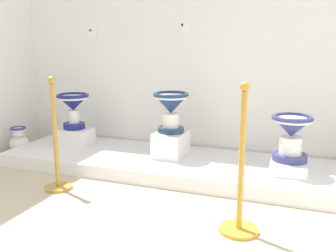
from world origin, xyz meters
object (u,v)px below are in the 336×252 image
at_px(antique_toilet_pale_glazed, 171,106).
at_px(plinth_block_central_ornate, 75,137).
at_px(stanchion_post_near_left, 56,155).
at_px(antique_toilet_leftmost, 291,132).
at_px(info_placard_first, 93,34).
at_px(antique_toilet_central_ornate, 73,104).
at_px(plinth_block_leftmost, 289,166).
at_px(decorative_vase_spare, 19,142).
at_px(info_placard_second, 186,29).
at_px(stanchion_post_near_right, 240,192).
at_px(plinth_block_pale_glazed, 171,144).

bearing_deg(antique_toilet_pale_glazed, plinth_block_central_ornate, 179.14).
bearing_deg(stanchion_post_near_left, antique_toilet_leftmost, 22.10).
distance_m(antique_toilet_pale_glazed, info_placard_first, 1.45).
height_order(antique_toilet_central_ornate, plinth_block_leftmost, antique_toilet_central_ornate).
xyz_separation_m(antique_toilet_leftmost, decorative_vase_spare, (-3.03, -0.03, -0.36)).
xyz_separation_m(info_placard_second, decorative_vase_spare, (-1.85, -0.60, -1.28)).
bearing_deg(stanchion_post_near_left, plinth_block_central_ornate, 115.23).
relative_size(stanchion_post_near_left, stanchion_post_near_right, 0.97).
distance_m(antique_toilet_leftmost, info_placard_second, 1.61).
bearing_deg(antique_toilet_leftmost, antique_toilet_pale_glazed, 174.73).
bearing_deg(antique_toilet_leftmost, plinth_block_central_ornate, 176.93).
bearing_deg(plinth_block_central_ornate, antique_toilet_pale_glazed, -0.86).
distance_m(antique_toilet_central_ornate, stanchion_post_near_left, 1.05).
bearing_deg(plinth_block_pale_glazed, stanchion_post_near_left, -130.07).
bearing_deg(antique_toilet_pale_glazed, info_placard_second, 90.04).
relative_size(plinth_block_leftmost, stanchion_post_near_left, 0.38).
bearing_deg(antique_toilet_leftmost, plinth_block_pale_glazed, 174.73).
xyz_separation_m(decorative_vase_spare, stanchion_post_near_left, (1.10, -0.75, 0.16)).
distance_m(plinth_block_leftmost, stanchion_post_near_right, 1.05).
relative_size(plinth_block_leftmost, stanchion_post_near_right, 0.37).
bearing_deg(antique_toilet_pale_glazed, info_placard_first, 158.16).
distance_m(antique_toilet_leftmost, stanchion_post_near_right, 1.07).
bearing_deg(info_placard_second, antique_toilet_central_ornate, -159.29).
bearing_deg(antique_toilet_leftmost, decorative_vase_spare, -179.44).
xyz_separation_m(plinth_block_leftmost, stanchion_post_near_left, (-1.93, -0.78, 0.12)).
bearing_deg(antique_toilet_central_ornate, info_placard_first, 87.08).
bearing_deg(plinth_block_central_ornate, stanchion_post_near_left, -64.77).
relative_size(info_placard_first, info_placard_second, 0.96).
xyz_separation_m(plinth_block_leftmost, stanchion_post_near_right, (-0.27, -1.01, 0.10)).
distance_m(plinth_block_central_ornate, antique_toilet_central_ornate, 0.37).
xyz_separation_m(plinth_block_leftmost, info_placard_first, (-2.34, 0.57, 1.20)).
relative_size(antique_toilet_central_ornate, antique_toilet_pale_glazed, 0.98).
height_order(plinth_block_central_ornate, plinth_block_leftmost, plinth_block_central_ornate).
bearing_deg(plinth_block_leftmost, antique_toilet_central_ornate, 176.93).
distance_m(plinth_block_pale_glazed, decorative_vase_spare, 1.86).
distance_m(plinth_block_pale_glazed, plinth_block_leftmost, 1.19).
bearing_deg(decorative_vase_spare, plinth_block_pale_glazed, 4.28).
height_order(plinth_block_pale_glazed, plinth_block_leftmost, plinth_block_pale_glazed).
bearing_deg(plinth_block_leftmost, antique_toilet_pale_glazed, 174.73).
relative_size(antique_toilet_central_ornate, stanchion_post_near_right, 0.38).
bearing_deg(info_placard_second, info_placard_first, -180.00).
relative_size(antique_toilet_central_ornate, plinth_block_pale_glazed, 1.00).
distance_m(antique_toilet_pale_glazed, stanchion_post_near_right, 1.49).
bearing_deg(info_placard_first, antique_toilet_central_ornate, -92.92).
bearing_deg(plinth_block_central_ornate, antique_toilet_central_ornate, 0.00).
height_order(decorative_vase_spare, stanchion_post_near_left, stanchion_post_near_left).
xyz_separation_m(plinth_block_pale_glazed, info_placard_first, (-1.16, 0.46, 1.13)).
bearing_deg(stanchion_post_near_left, info_placard_second, 61.04).
bearing_deg(plinth_block_leftmost, plinth_block_pale_glazed, 174.73).
distance_m(antique_toilet_central_ornate, antique_toilet_pale_glazed, 1.18).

